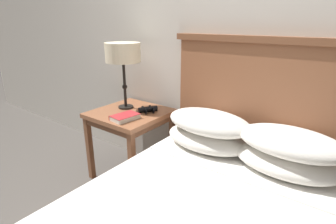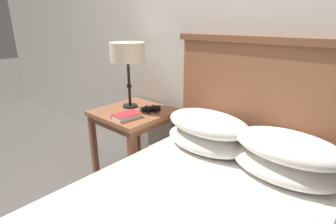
% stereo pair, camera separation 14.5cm
% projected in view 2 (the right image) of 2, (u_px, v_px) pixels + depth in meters
% --- Properties ---
extents(wall_back, '(8.00, 0.06, 2.60)m').
position_uv_depth(wall_back, '(233.00, 25.00, 1.81)').
color(wall_back, beige).
rests_on(wall_back, ground_plane).
extents(nightstand, '(0.58, 0.58, 0.61)m').
position_uv_depth(nightstand, '(134.00, 119.00, 2.25)').
color(nightstand, brown).
rests_on(nightstand, ground_plane).
extents(table_lamp, '(0.29, 0.29, 0.55)m').
position_uv_depth(table_lamp, '(128.00, 54.00, 2.17)').
color(table_lamp, black).
rests_on(table_lamp, nightstand).
extents(book_on_nightstand, '(0.16, 0.22, 0.04)m').
position_uv_depth(book_on_nightstand, '(127.00, 116.00, 2.04)').
color(book_on_nightstand, silver).
rests_on(book_on_nightstand, nightstand).
extents(binoculars_pair, '(0.16, 0.16, 0.05)m').
position_uv_depth(binoculars_pair, '(151.00, 109.00, 2.19)').
color(binoculars_pair, black).
rests_on(binoculars_pair, nightstand).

